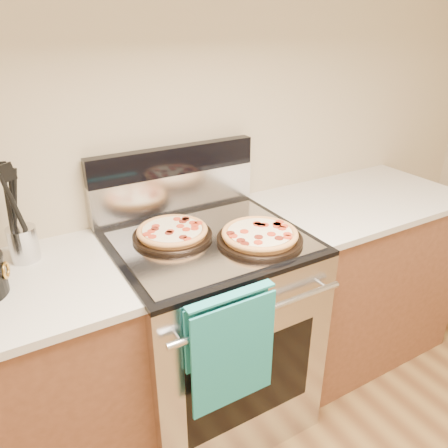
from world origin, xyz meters
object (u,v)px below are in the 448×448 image
pepperoni_pizza_back (172,233)px  pepperoni_pizza_front (260,236)px  utensil_crock (23,244)px  range_body (210,332)px

pepperoni_pizza_back → pepperoni_pizza_front: size_ratio=0.94×
utensil_crock → range_body: bearing=-17.6°
range_body → pepperoni_pizza_front: pepperoni_pizza_front is taller
pepperoni_pizza_back → utensil_crock: size_ratio=2.42×
pepperoni_pizza_back → pepperoni_pizza_front: (0.28, -0.20, 0.00)m
range_body → utensil_crock: size_ratio=6.99×
range_body → utensil_crock: bearing=162.4°
range_body → pepperoni_pizza_back: bearing=150.4°
pepperoni_pizza_front → utensil_crock: 0.88m
range_body → pepperoni_pizza_front: (0.16, -0.13, 0.50)m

